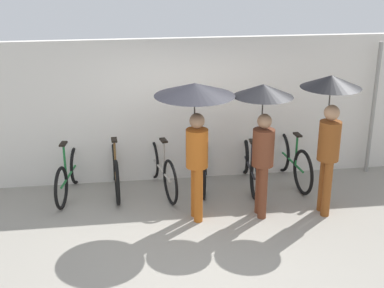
# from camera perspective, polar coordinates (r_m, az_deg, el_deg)

# --- Properties ---
(ground_plane) EXTENTS (30.00, 30.00, 0.00)m
(ground_plane) POSITION_cam_1_polar(r_m,az_deg,el_deg) (7.61, 0.69, -9.90)
(ground_plane) COLOR gray
(back_wall) EXTENTS (11.88, 0.12, 2.45)m
(back_wall) POSITION_cam_1_polar(r_m,az_deg,el_deg) (9.09, -1.34, 3.61)
(back_wall) COLOR silver
(back_wall) RESTS_ON ground
(parked_bicycle_0) EXTENTS (0.47, 1.62, 1.06)m
(parked_bicycle_0) POSITION_cam_1_polar(r_m,az_deg,el_deg) (8.93, -12.98, -3.15)
(parked_bicycle_0) COLOR black
(parked_bicycle_0) RESTS_ON ground
(parked_bicycle_1) EXTENTS (0.44, 1.69, 1.03)m
(parked_bicycle_1) POSITION_cam_1_polar(r_m,az_deg,el_deg) (8.92, -8.18, -2.71)
(parked_bicycle_1) COLOR black
(parked_bicycle_1) RESTS_ON ground
(parked_bicycle_2) EXTENTS (0.51, 1.80, 1.10)m
(parked_bicycle_2) POSITION_cam_1_polar(r_m,az_deg,el_deg) (8.90, -3.35, -2.56)
(parked_bicycle_2) COLOR black
(parked_bicycle_2) RESTS_ON ground
(parked_bicycle_3) EXTENTS (0.50, 1.63, 1.03)m
(parked_bicycle_3) POSITION_cam_1_polar(r_m,az_deg,el_deg) (9.03, 1.40, -2.37)
(parked_bicycle_3) COLOR black
(parked_bicycle_3) RESTS_ON ground
(parked_bicycle_4) EXTENTS (0.44, 1.72, 0.99)m
(parked_bicycle_4) POSITION_cam_1_polar(r_m,az_deg,el_deg) (9.12, 6.14, -2.30)
(parked_bicycle_4) COLOR black
(parked_bicycle_4) RESTS_ON ground
(parked_bicycle_5) EXTENTS (0.44, 1.75, 1.08)m
(parked_bicycle_5) POSITION_cam_1_polar(r_m,az_deg,el_deg) (9.34, 10.56, -1.71)
(parked_bicycle_5) COLOR black
(parked_bicycle_5) RESTS_ON ground
(pedestrian_leading) EXTENTS (1.15, 1.15, 2.04)m
(pedestrian_leading) POSITION_cam_1_polar(r_m,az_deg,el_deg) (7.56, 0.35, 3.66)
(pedestrian_leading) COLOR #B25619
(pedestrian_leading) RESTS_ON ground
(pedestrian_center) EXTENTS (0.87, 0.87, 2.00)m
(pedestrian_center) POSITION_cam_1_polar(r_m,az_deg,el_deg) (7.76, 7.59, 2.74)
(pedestrian_center) COLOR brown
(pedestrian_center) RESTS_ON ground
(pedestrian_trailing) EXTENTS (0.88, 0.88, 2.11)m
(pedestrian_trailing) POSITION_cam_1_polar(r_m,az_deg,el_deg) (7.99, 14.50, 3.38)
(pedestrian_trailing) COLOR brown
(pedestrian_trailing) RESTS_ON ground
(awning_pole) EXTENTS (0.07, 0.07, 2.34)m
(awning_pole) POSITION_cam_1_polar(r_m,az_deg,el_deg) (9.87, 18.77, 3.54)
(awning_pole) COLOR gray
(awning_pole) RESTS_ON ground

